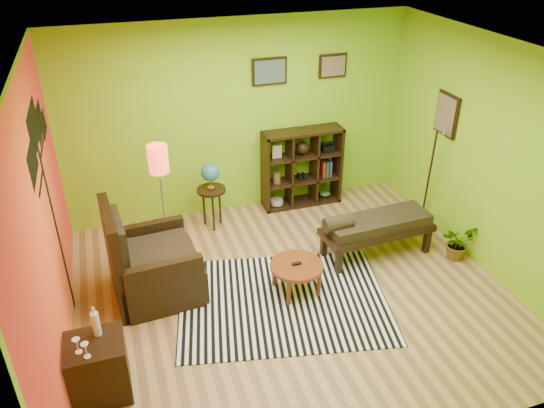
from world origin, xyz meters
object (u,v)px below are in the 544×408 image
object	(u,v)px
coffee_table	(297,268)
globe_table	(211,180)
armchair	(150,268)
floor_lamp	(159,170)
cube_shelf	(303,168)
side_cabinet	(98,368)
bench	(375,226)
potted_plant	(457,246)

from	to	relation	value
coffee_table	globe_table	world-z (taller)	globe_table
globe_table	armchair	bearing A→B (deg)	-128.86
floor_lamp	cube_shelf	distance (m)	2.52
side_cabinet	cube_shelf	bearing A→B (deg)	42.73
floor_lamp	cube_shelf	size ratio (longest dim) A/B	1.37
side_cabinet	globe_table	world-z (taller)	globe_table
floor_lamp	globe_table	distance (m)	1.20
floor_lamp	bench	size ratio (longest dim) A/B	1.08
coffee_table	floor_lamp	xyz separation A→B (m)	(-1.36, 1.03, 1.00)
bench	armchair	bearing A→B (deg)	178.18
side_cabinet	cube_shelf	distance (m)	4.25
coffee_table	bench	distance (m)	1.30
armchair	globe_table	distance (m)	1.67
coffee_table	side_cabinet	size ratio (longest dim) A/B	0.67
floor_lamp	side_cabinet	bearing A→B (deg)	-115.82
coffee_table	cube_shelf	bearing A→B (deg)	67.24
armchair	globe_table	bearing A→B (deg)	51.14
globe_table	side_cabinet	bearing A→B (deg)	-122.18
coffee_table	potted_plant	world-z (taller)	coffee_table
armchair	bench	xyz separation A→B (m)	(2.86, -0.09, 0.08)
side_cabinet	floor_lamp	distance (m)	2.33
globe_table	potted_plant	distance (m)	3.39
side_cabinet	bench	world-z (taller)	side_cabinet
floor_lamp	globe_table	xyz separation A→B (m)	(0.74, 0.74, -0.59)
armchair	floor_lamp	world-z (taller)	floor_lamp
globe_table	bench	bearing A→B (deg)	-36.29
armchair	side_cabinet	xyz separation A→B (m)	(-0.64, -1.36, -0.04)
globe_table	floor_lamp	bearing A→B (deg)	-135.08
potted_plant	bench	bearing A→B (deg)	158.26
potted_plant	coffee_table	bearing A→B (deg)	-179.79
armchair	potted_plant	world-z (taller)	armchair
armchair	side_cabinet	size ratio (longest dim) A/B	1.27
armchair	bench	size ratio (longest dim) A/B	0.79
globe_table	cube_shelf	size ratio (longest dim) A/B	0.82
coffee_table	floor_lamp	world-z (taller)	floor_lamp
coffee_table	cube_shelf	xyz separation A→B (m)	(0.84, 2.01, 0.27)
armchair	floor_lamp	size ratio (longest dim) A/B	0.73
armchair	potted_plant	xyz separation A→B (m)	(3.86, -0.49, -0.18)
bench	coffee_table	bearing A→B (deg)	-161.56
potted_plant	globe_table	bearing A→B (deg)	148.37
coffee_table	armchair	distance (m)	1.71
globe_table	cube_shelf	xyz separation A→B (m)	(1.46, 0.25, -0.15)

